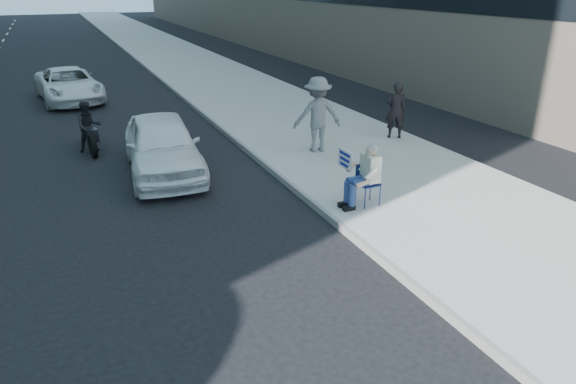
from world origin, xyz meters
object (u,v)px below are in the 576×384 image
seated_protester (364,172)px  white_sedan_far (69,85)px  motorcycle (89,129)px  pedestrian_woman (396,110)px  jogger (317,115)px  white_sedan_near (162,145)px

seated_protester → white_sedan_far: (-5.00, 13.97, -0.23)m
motorcycle → pedestrian_woman: bearing=-26.1°
jogger → pedestrian_woman: 2.69m
white_sedan_far → seated_protester: bearing=-76.6°
pedestrian_woman → white_sedan_far: (-8.51, 10.11, -0.33)m
white_sedan_far → pedestrian_woman: bearing=-56.2°
seated_protester → white_sedan_far: bearing=109.7°
seated_protester → jogger: jogger is taller
jogger → motorcycle: size_ratio=0.99×
white_sedan_far → motorcycle: 7.27m
white_sedan_near → white_sedan_far: (-1.71, 9.92, -0.08)m
jogger → pedestrian_woman: (2.68, 0.18, -0.19)m
seated_protester → white_sedan_far: size_ratio=0.28×
white_sedan_far → motorcycle: (0.20, -7.27, -0.01)m
seated_protester → motorcycle: bearing=125.6°
white_sedan_near → white_sedan_far: size_ratio=0.92×
seated_protester → pedestrian_woman: 5.22m
pedestrian_woman → white_sedan_near: pedestrian_woman is taller
motorcycle → white_sedan_far: bearing=84.4°
pedestrian_woman → motorcycle: (-8.31, 2.84, -0.34)m
white_sedan_near → motorcycle: size_ratio=2.08×
jogger → pedestrian_woman: bearing=-163.5°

